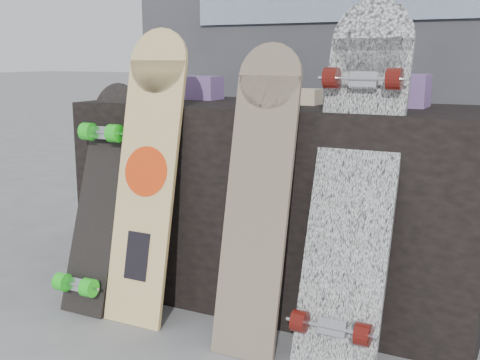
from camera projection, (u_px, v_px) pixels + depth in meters
The scene contains 10 objects.
ground at pixel (222, 346), 2.08m from camera, with size 60.00×60.00×0.00m, color slate.
vendor_table at pixel (280, 203), 2.44m from camera, with size 1.60×0.60×0.80m, color black.
booth at pixel (349, 33), 3.04m from camera, with size 2.40×0.22×2.20m.
merch_box_purple at pixel (200, 88), 2.61m from camera, with size 0.18×0.12×0.10m, color #663E80.
merch_box_small at pixel (409, 91), 2.21m from camera, with size 0.14×0.14×0.12m, color #663E80.
merch_box_flat at pixel (292, 96), 2.36m from camera, with size 0.22×0.10×0.06m, color #D1B78C.
longboard_geisha at pixel (148, 167), 2.25m from camera, with size 0.25×0.27×1.09m.
longboard_celtic at pixel (259, 190), 2.00m from camera, with size 0.23×0.25×1.03m.
longboard_cascadia at pixel (355, 174), 1.93m from camera, with size 0.27×0.44×1.18m.
skateboard_dark at pixel (99, 194), 2.36m from camera, with size 0.20×0.36×0.88m.
Camera 1 is at (0.93, -1.68, 0.98)m, focal length 45.00 mm.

